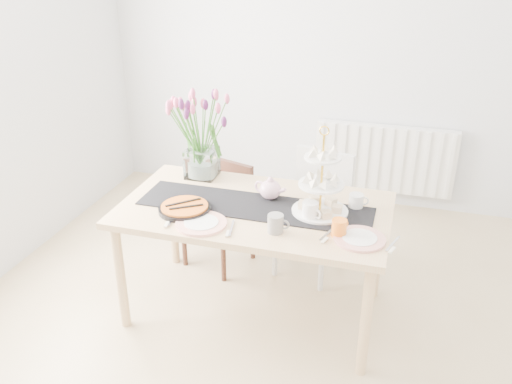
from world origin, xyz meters
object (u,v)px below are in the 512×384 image
(dining_table, at_px, (255,218))
(radiator, at_px, (384,159))
(cake_stand, at_px, (321,192))
(tart_tin, at_px, (185,208))
(chair_white, at_px, (316,204))
(chair_brown, at_px, (224,207))
(plate_left, at_px, (201,223))
(mug_white, at_px, (310,211))
(cream_jug, at_px, (356,201))
(mug_grey, at_px, (275,224))
(teapot, at_px, (270,190))
(plate_right, at_px, (359,239))
(mug_orange, at_px, (339,228))
(tulip_vase, at_px, (200,121))

(dining_table, bearing_deg, radiator, 69.80)
(cake_stand, relative_size, tart_tin, 1.56)
(cake_stand, bearing_deg, chair_white, 101.51)
(chair_brown, bearing_deg, chair_white, 25.40)
(radiator, distance_m, plate_left, 2.27)
(chair_white, bearing_deg, mug_white, -68.56)
(chair_white, xyz_separation_m, cream_jug, (0.31, -0.47, 0.29))
(dining_table, relative_size, mug_grey, 15.42)
(teapot, bearing_deg, tart_tin, -129.21)
(chair_brown, distance_m, teapot, 0.73)
(cake_stand, relative_size, plate_right, 1.73)
(mug_white, bearing_deg, tart_tin, -141.73)
(chair_white, bearing_deg, dining_table, -98.18)
(chair_brown, height_order, mug_orange, mug_orange)
(chair_brown, relative_size, mug_grey, 7.24)
(chair_white, distance_m, mug_grey, 0.94)
(radiator, height_order, dining_table, same)
(mug_white, xyz_separation_m, plate_left, (-0.57, -0.23, -0.05))
(teapot, relative_size, mug_grey, 2.05)
(tart_tin, bearing_deg, tulip_vase, 99.89)
(tart_tin, bearing_deg, cream_jug, 18.92)
(dining_table, distance_m, tart_tin, 0.43)
(chair_white, relative_size, cake_stand, 1.81)
(cake_stand, bearing_deg, teapot, 163.65)
(dining_table, relative_size, chair_brown, 2.13)
(radiator, xyz_separation_m, teapot, (-0.59, -1.65, 0.37))
(tulip_vase, height_order, plate_left, tulip_vase)
(teapot, bearing_deg, plate_right, -12.72)
(chair_brown, height_order, plate_left, plate_left)
(radiator, distance_m, teapot, 1.79)
(mug_white, bearing_deg, tulip_vase, -176.26)
(chair_white, relative_size, tulip_vase, 1.24)
(teapot, xyz_separation_m, mug_orange, (0.47, -0.33, -0.02))
(teapot, height_order, plate_left, teapot)
(cake_stand, distance_m, plate_left, 0.70)
(cake_stand, height_order, teapot, cake_stand)
(tulip_vase, bearing_deg, mug_white, -26.42)
(chair_brown, xyz_separation_m, mug_grey, (0.59, -0.80, 0.37))
(radiator, height_order, cream_jug, cream_jug)
(tulip_vase, distance_m, teapot, 0.66)
(tart_tin, bearing_deg, plate_right, -2.52)
(teapot, relative_size, mug_orange, 2.19)
(mug_white, bearing_deg, cake_stand, 96.96)
(mug_orange, height_order, plate_right, mug_orange)
(cream_jug, distance_m, tart_tin, 1.01)
(mug_grey, height_order, mug_white, mug_white)
(mug_white, bearing_deg, mug_orange, -6.32)
(chair_white, height_order, plate_left, chair_white)
(tulip_vase, bearing_deg, cake_stand, -20.03)
(dining_table, xyz_separation_m, plate_left, (-0.23, -0.29, 0.08))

